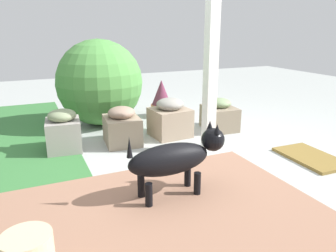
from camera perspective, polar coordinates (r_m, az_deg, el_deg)
name	(u,v)px	position (r m, az deg, el deg)	size (l,w,h in m)	color
ground_plane	(196,159)	(3.19, 4.96, -5.82)	(12.00, 12.00, 0.00)	#A6ACA8
brick_path	(157,228)	(2.16, -1.97, -17.57)	(1.80, 2.40, 0.02)	#946952
porch_pillar	(212,41)	(3.19, 7.71, 14.53)	(0.11, 0.11, 2.21)	white
stone_planter_nearest	(219,116)	(4.09, 9.05, 1.83)	(0.48, 0.38, 0.40)	gray
stone_planter_near	(170,119)	(3.78, 0.35, 1.29)	(0.43, 0.45, 0.46)	gray
stone_planter_mid	(122,127)	(3.57, -8.10, -0.18)	(0.47, 0.40, 0.42)	gray
stone_planter_far	(63,131)	(3.51, -17.92, -0.89)	(0.41, 0.38, 0.44)	gray
round_shrub	(100,83)	(4.29, -11.93, 7.47)	(1.10, 1.10, 1.10)	#48873E
terracotta_pot_spiky	(161,99)	(4.62, -1.16, 4.72)	(0.30, 0.30, 0.53)	#C8734B
dog	(176,157)	(2.40, 1.47, -5.53)	(0.23, 0.79, 0.54)	black
doormat	(311,157)	(3.47, 23.86, -5.06)	(0.66, 0.41, 0.03)	olive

